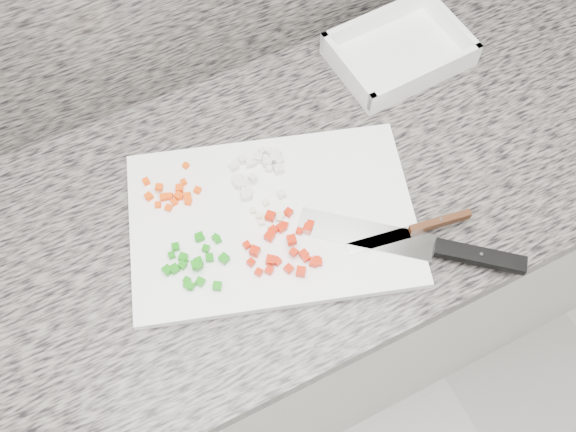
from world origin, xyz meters
name	(u,v)px	position (x,y,z in m)	size (l,w,h in m)	color
cabinet	(256,301)	(0.00, 1.44, 0.43)	(3.92, 0.62, 0.86)	white
countertop	(244,211)	(0.00, 1.44, 0.88)	(3.96, 0.64, 0.04)	#656059
cutting_board	(272,219)	(0.03, 1.39, 0.91)	(0.48, 0.32, 0.02)	white
carrot_pile	(172,194)	(-0.10, 1.51, 0.92)	(0.09, 0.08, 0.02)	#FD4905
onion_pile	(257,172)	(0.05, 1.48, 0.92)	(0.10, 0.11, 0.02)	silver
green_pepper_pile	(195,262)	(-0.12, 1.37, 0.92)	(0.11, 0.11, 0.02)	#117D0B
red_pepper_pile	(285,246)	(0.03, 1.33, 0.92)	(0.13, 0.13, 0.02)	red
garlic_pile	(267,215)	(0.02, 1.39, 0.92)	(0.05, 0.06, 0.01)	beige
chef_knife	(440,249)	(0.25, 1.21, 0.92)	(0.31, 0.27, 0.02)	#B8BABF
paring_knife	(424,227)	(0.25, 1.26, 0.92)	(0.22, 0.05, 0.02)	#B8BABF
tray	(399,53)	(0.42, 1.61, 0.92)	(0.26, 0.20, 0.05)	white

